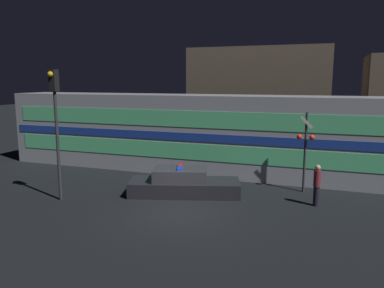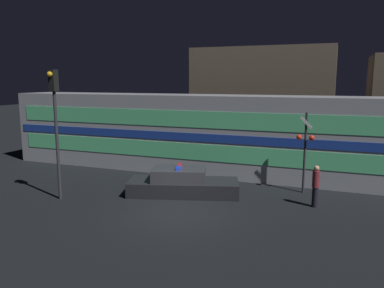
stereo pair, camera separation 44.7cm
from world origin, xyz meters
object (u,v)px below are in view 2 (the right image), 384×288
Objects in this scene: train at (199,134)px; crossing_signal_near at (305,146)px; pedestrian at (316,186)px; traffic_light_corner at (55,112)px; police_car at (182,184)px.

crossing_signal_near is (5.99, -2.28, 0.02)m from train.
traffic_light_corner is (-10.56, -2.92, 2.95)m from pedestrian.
traffic_light_corner is at bearing -164.53° from pedestrian.
pedestrian is at bearing -32.07° from train.
pedestrian is at bearing -13.25° from police_car.
police_car is at bearing -79.49° from train.
police_car is 1.41× the size of crossing_signal_near.
traffic_light_corner reaches higher than pedestrian.
police_car is 6.37m from traffic_light_corner.
train is at bearing 60.79° from traffic_light_corner.
pedestrian is at bearing 15.47° from traffic_light_corner.
traffic_light_corner is at bearing -168.79° from police_car.
crossing_signal_near is at bearing -20.83° from train.
crossing_signal_near is 11.15m from traffic_light_corner.
train is 7.90m from pedestrian.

